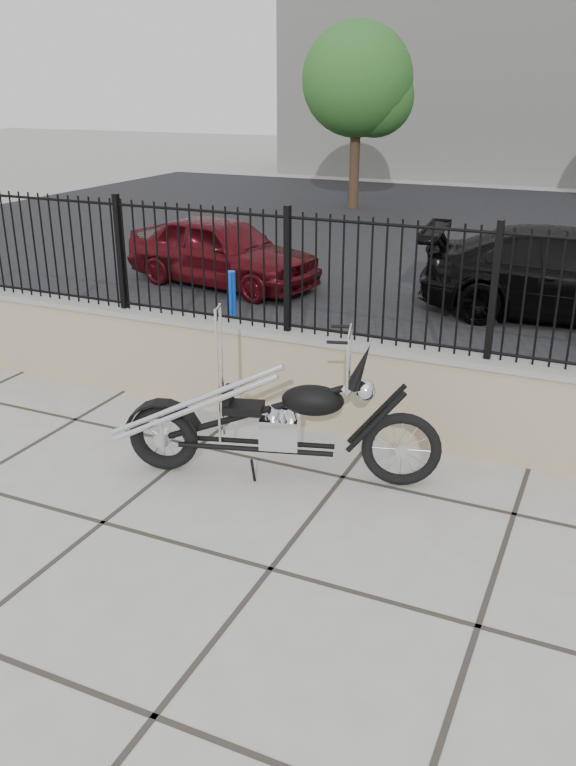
# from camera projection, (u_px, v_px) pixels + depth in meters

# --- Properties ---
(ground_plane) EXTENTS (90.00, 90.00, 0.00)m
(ground_plane) POSITION_uv_depth(u_px,v_px,m) (270.00, 569.00, 5.43)
(ground_plane) COLOR #99968E
(ground_plane) RESTS_ON ground
(parking_lot) EXTENTS (30.00, 30.00, 0.00)m
(parking_lot) POSITION_uv_depth(u_px,v_px,m) (523.00, 249.00, 16.00)
(parking_lot) COLOR black
(parking_lot) RESTS_ON ground
(retaining_wall) EXTENTS (14.00, 0.36, 0.96)m
(retaining_wall) POSITION_uv_depth(u_px,v_px,m) (380.00, 390.00, 7.36)
(retaining_wall) COLOR gray
(retaining_wall) RESTS_ON ground_plane
(iron_fence) EXTENTS (14.00, 0.08, 1.20)m
(iron_fence) POSITION_uv_depth(u_px,v_px,m) (385.00, 283.00, 6.96)
(iron_fence) COLOR black
(iron_fence) RESTS_ON retaining_wall
(chopper_motorcycle) EXTENTS (2.68, 1.19, 1.59)m
(chopper_motorcycle) POSITION_uv_depth(u_px,v_px,m) (274.00, 395.00, 6.42)
(chopper_motorcycle) COLOR black
(chopper_motorcycle) RESTS_ON ground_plane
(car_red) EXTENTS (3.75, 2.03, 1.21)m
(car_red) POSITION_uv_depth(u_px,v_px,m) (222.00, 251.00, 12.90)
(car_red) COLOR #4B0A11
(car_red) RESTS_ON parking_lot
(car_black) EXTENTS (4.70, 2.29, 1.32)m
(car_black) POSITION_uv_depth(u_px,v_px,m) (576.00, 275.00, 11.03)
(car_black) COLOR black
(car_black) RESTS_ON parking_lot
(bollard_a) EXTENTS (0.16, 0.16, 0.99)m
(bollard_a) POSITION_uv_depth(u_px,v_px,m) (232.00, 307.00, 10.03)
(bollard_a) COLOR #0C1AC0
(bollard_a) RESTS_ON ground_plane
(tree_left) EXTENTS (3.00, 3.00, 5.05)m
(tree_left) POSITION_uv_depth(u_px,v_px,m) (357.00, 74.00, 20.00)
(tree_left) COLOR #382619
(tree_left) RESTS_ON ground_plane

